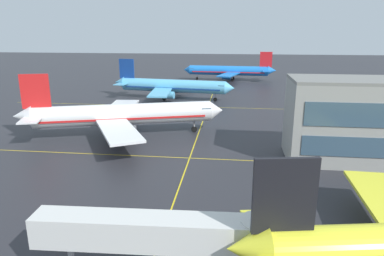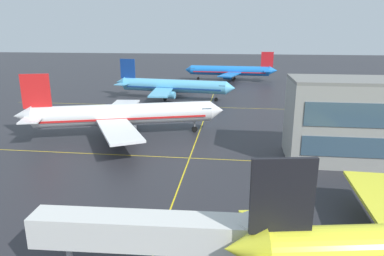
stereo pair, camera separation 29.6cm
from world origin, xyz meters
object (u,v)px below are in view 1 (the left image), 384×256
Objects in this scene: airliner_second_row at (122,115)px; jet_bridge at (175,233)px; airliner_third_row at (171,86)px; airliner_far_left_stand at (229,71)px.

airliner_second_row is 1.87× the size of jet_bridge.
airliner_far_left_stand is at bearing 68.64° from airliner_third_row.
airliner_far_left_stand is 1.81× the size of jet_bridge.
airliner_far_left_stand is 121.53m from jet_bridge.
airliner_third_row reaches higher than jet_bridge.
jet_bridge is (17.24, -39.30, -0.26)m from airliner_second_row.
airliner_second_row reaches higher than airliner_far_left_stand.
airliner_second_row is 39.23m from airliner_third_row.
airliner_far_left_stand reaches higher than airliner_third_row.
airliner_second_row is 84.55m from airliner_far_left_stand.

